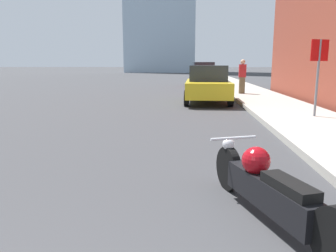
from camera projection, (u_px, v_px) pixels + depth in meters
sidewalk at (220, 78)px, 39.24m from camera, size 2.60×240.00×0.15m
motorcycle at (267, 188)px, 3.46m from camera, size 1.06×2.38×0.75m
parked_car_yellow at (208, 84)px, 14.16m from camera, size 1.97×4.37×1.60m
parked_car_red at (203, 74)px, 25.03m from camera, size 2.11×4.06×1.81m
parked_car_blue at (201, 71)px, 37.63m from camera, size 2.16×4.02×1.80m
stop_sign at (319, 64)px, 9.35m from camera, size 0.57×0.26×2.19m
pedestrian at (242, 76)px, 16.91m from camera, size 0.36×0.24×1.74m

